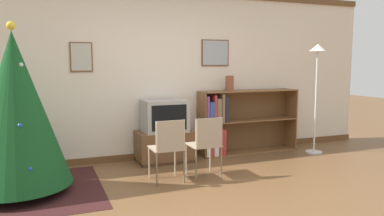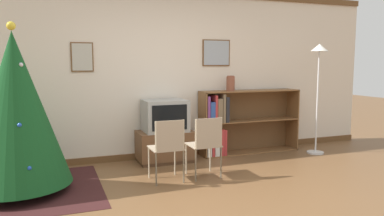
% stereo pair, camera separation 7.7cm
% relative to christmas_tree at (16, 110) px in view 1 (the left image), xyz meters
% --- Properties ---
extents(ground_plane, '(24.00, 24.00, 0.00)m').
position_rel_christmas_tree_xyz_m(ground_plane, '(1.93, -1.13, -1.00)').
color(ground_plane, brown).
extents(wall_back, '(8.06, 0.11, 2.70)m').
position_rel_christmas_tree_xyz_m(wall_back, '(1.93, 1.07, 0.36)').
color(wall_back, silver).
rests_on(wall_back, ground_plane).
extents(area_rug, '(1.87, 1.76, 0.01)m').
position_rel_christmas_tree_xyz_m(area_rug, '(0.00, 0.00, -0.99)').
color(area_rug, '#381919').
rests_on(area_rug, ground_plane).
extents(christmas_tree, '(1.20, 1.20, 1.98)m').
position_rel_christmas_tree_xyz_m(christmas_tree, '(0.00, 0.00, 0.00)').
color(christmas_tree, maroon).
rests_on(christmas_tree, area_rug).
extents(tv_console, '(0.85, 0.52, 0.48)m').
position_rel_christmas_tree_xyz_m(tv_console, '(2.01, 0.74, -0.75)').
color(tv_console, '#4C311E').
rests_on(tv_console, ground_plane).
extents(television, '(0.66, 0.50, 0.49)m').
position_rel_christmas_tree_xyz_m(television, '(2.01, 0.74, -0.27)').
color(television, '#9E9E99').
rests_on(television, tv_console).
extents(folding_chair_left, '(0.40, 0.40, 0.82)m').
position_rel_christmas_tree_xyz_m(folding_chair_left, '(1.75, -0.25, -0.52)').
color(folding_chair_left, tan).
rests_on(folding_chair_left, ground_plane).
extents(folding_chair_right, '(0.40, 0.40, 0.82)m').
position_rel_christmas_tree_xyz_m(folding_chair_right, '(2.28, -0.25, -0.52)').
color(folding_chair_right, tan).
rests_on(folding_chair_right, ground_plane).
extents(bookshelf, '(1.76, 0.36, 1.06)m').
position_rel_christmas_tree_xyz_m(bookshelf, '(3.23, 0.84, -0.48)').
color(bookshelf, brown).
rests_on(bookshelf, ground_plane).
extents(vase, '(0.14, 0.14, 0.25)m').
position_rel_christmas_tree_xyz_m(vase, '(3.17, 0.82, 0.20)').
color(vase, brown).
rests_on(vase, bookshelf).
extents(standing_lamp, '(0.28, 0.28, 1.84)m').
position_rel_christmas_tree_xyz_m(standing_lamp, '(4.55, 0.35, 0.41)').
color(standing_lamp, silver).
rests_on(standing_lamp, ground_plane).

